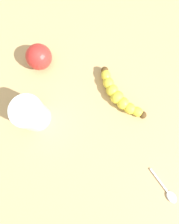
% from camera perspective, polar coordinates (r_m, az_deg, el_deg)
% --- Properties ---
extents(wooden_tabletop, '(1.20, 1.20, 0.03)m').
position_cam_1_polar(wooden_tabletop, '(0.63, -0.87, -1.83)').
color(wooden_tabletop, tan).
rests_on(wooden_tabletop, ground).
extents(banana, '(0.12, 0.17, 0.04)m').
position_cam_1_polar(banana, '(0.61, 8.11, 4.51)').
color(banana, yellow).
rests_on(banana, wooden_tabletop).
extents(smoothie_glass, '(0.09, 0.09, 0.11)m').
position_cam_1_polar(smoothie_glass, '(0.58, -15.78, -0.60)').
color(smoothie_glass, silver).
rests_on(smoothie_glass, wooden_tabletop).
extents(apple_fruit, '(0.08, 0.08, 0.08)m').
position_cam_1_polar(apple_fruit, '(0.64, -13.87, 14.60)').
color(apple_fruit, red).
rests_on(apple_fruit, wooden_tabletop).
extents(teaspoon, '(0.07, 0.10, 0.01)m').
position_cam_1_polar(teaspoon, '(0.66, 21.39, -20.62)').
color(teaspoon, silver).
rests_on(teaspoon, wooden_tabletop).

